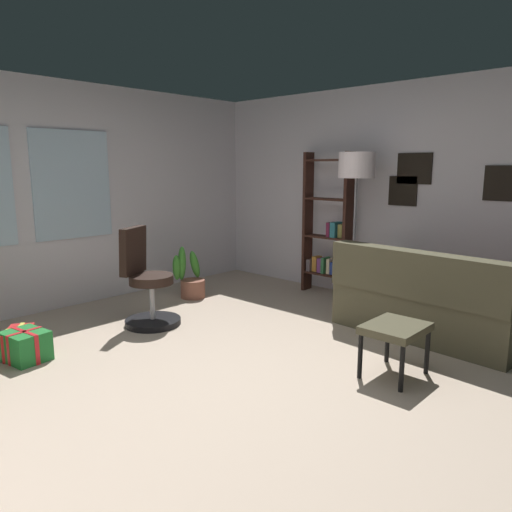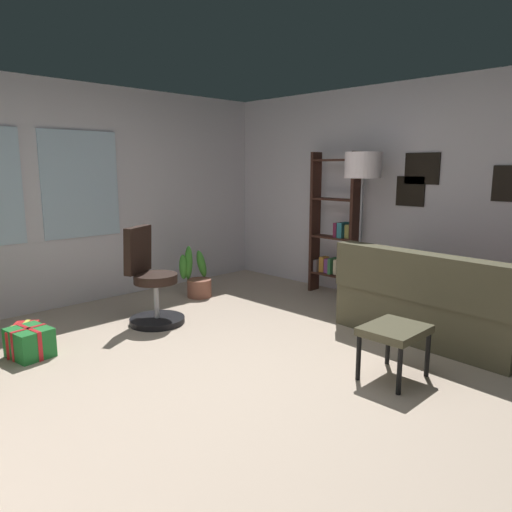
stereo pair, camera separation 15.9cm
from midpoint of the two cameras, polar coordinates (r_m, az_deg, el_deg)
name	(u,v)px [view 2 (the right image)]	position (r m, az deg, el deg)	size (l,w,h in m)	color
ground_plane	(236,382)	(3.83, -1.18, -14.73)	(5.45, 5.53, 0.10)	#B8A38F
wall_back_with_windows	(66,196)	(5.83, -20.91, 6.72)	(5.45, 0.12, 2.52)	silver
wall_right_with_frames	(418,196)	(5.74, 19.40, 6.72)	(0.12, 5.53, 2.52)	silver
couch	(454,306)	(4.93, 23.33, -5.44)	(1.66, 1.82, 0.85)	#484430
footstool	(395,334)	(3.81, 17.30, -8.82)	(0.49, 0.40, 0.41)	#484430
gift_box_red	(24,339)	(4.63, -24.96, -8.94)	(0.34, 0.38, 0.24)	red
gift_box_green	(30,342)	(4.51, -24.38, -9.35)	(0.33, 0.38, 0.26)	#1E722D
office_chair	(151,286)	(4.99, -11.46, -3.50)	(0.57, 0.58, 1.00)	black
bookshelf	(335,233)	(6.03, 10.09, 2.72)	(0.18, 0.64, 1.77)	#381E16
floor_lamp	(363,174)	(5.45, 13.39, 9.41)	(0.40, 0.40, 1.74)	slate
potted_plant	(196,280)	(5.96, -6.33, -2.81)	(0.44, 0.36, 0.64)	brown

